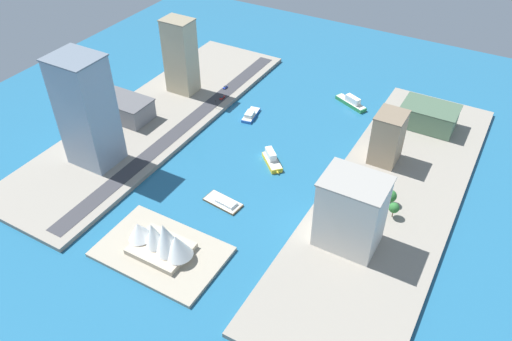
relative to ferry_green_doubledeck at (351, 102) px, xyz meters
The scene contains 20 objects.
ground_plane 88.42m from the ferry_green_doubledeck, 72.46° to the left, with size 440.00×440.00×0.00m, color #23668E.
quay_west 101.37m from the ferry_green_doubledeck, 123.76° to the left, with size 70.00×240.00×2.72m, color gray.
quay_east 138.26m from the ferry_green_doubledeck, 37.55° to the left, with size 70.00×240.00×2.72m, color gray.
peninsula_point 181.88m from the ferry_green_doubledeck, 80.35° to the left, with size 62.92×40.76×2.00m, color #A89E89.
road_strip 119.95m from the ferry_green_doubledeck, 44.63° to the left, with size 10.55×228.00×0.15m, color #38383D.
ferry_green_doubledeck is the anchor object (origin of this frame).
catamaran_blue 73.36m from the ferry_green_doubledeck, 41.67° to the left, with size 10.16×21.37×4.63m.
ferry_yellow_fast 89.46m from the ferry_green_doubledeck, 78.88° to the left, with size 18.89×18.33×7.67m.
barge_flat_brown 135.16m from the ferry_green_doubledeck, 80.18° to the left, with size 22.91×12.01×3.05m.
hotel_broad_white 138.00m from the ferry_green_doubledeck, 110.22° to the left, with size 31.05×24.04×39.51m.
terminal_long_green 55.62m from the ferry_green_doubledeck, behind, with size 35.53×24.26×14.94m.
warehouse_low_gray 159.05m from the ferry_green_doubledeck, 36.52° to the left, with size 39.35×22.24×14.01m.
apartment_midrise_tan 69.96m from the ferry_green_doubledeck, 127.87° to the left, with size 16.63×19.66×32.26m.
office_block_beige 125.57m from the ferry_green_doubledeck, 21.69° to the left, with size 21.06×15.92×54.09m.
tower_tall_glass 180.75m from the ferry_green_doubledeck, 51.77° to the left, with size 28.22×23.87×67.82m.
pickup_red 92.43m from the ferry_green_doubledeck, 26.92° to the left, with size 1.83×4.97×1.56m.
hatchback_blue 92.93m from the ferry_green_doubledeck, 17.65° to the left, with size 1.81×4.38×1.57m.
traffic_light_waterfront 96.55m from the ferry_green_doubledeck, 34.73° to the left, with size 0.36×0.36×6.50m.
opera_landmark 181.79m from the ferry_green_doubledeck, 80.79° to the left, with size 38.02×21.83×20.30m.
park_tree_cluster 111.48m from the ferry_green_doubledeck, 121.98° to the left, with size 10.87×14.99×9.32m.
Camera 1 is at (-120.66, 218.85, 189.61)m, focal length 35.25 mm.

